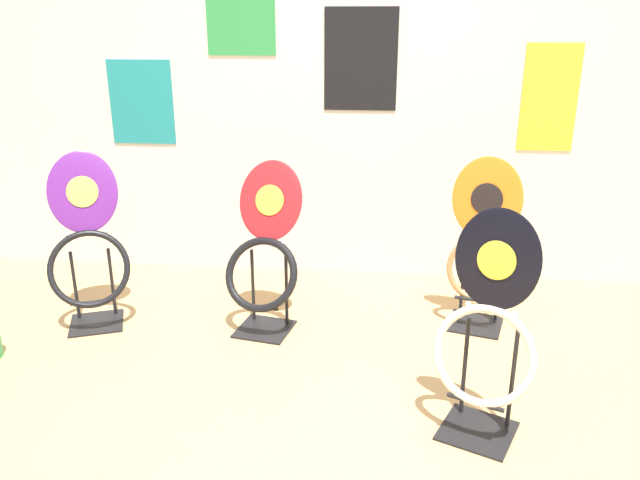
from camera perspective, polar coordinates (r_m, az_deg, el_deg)
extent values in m
cube|color=silver|center=(3.92, 4.03, 15.18)|extent=(8.00, 0.06, 2.60)
cube|color=#2D8E47|center=(3.97, -7.29, 19.96)|extent=(0.42, 0.01, 0.49)
cube|color=yellow|center=(4.01, 20.25, 12.09)|extent=(0.32, 0.01, 0.63)
cube|color=teal|center=(4.19, -16.01, 12.01)|extent=(0.41, 0.01, 0.52)
cube|color=black|center=(3.88, 3.75, 16.13)|extent=(0.44, 0.01, 0.60)
cube|color=black|center=(3.70, -19.73, -7.15)|extent=(0.36, 0.36, 0.01)
cylinder|color=black|center=(3.71, -21.51, -3.86)|extent=(0.02, 0.02, 0.39)
cylinder|color=black|center=(3.69, -18.49, -3.61)|extent=(0.02, 0.02, 0.39)
cylinder|color=black|center=(3.56, -20.09, -5.35)|extent=(0.22, 0.10, 0.02)
torus|color=black|center=(3.55, -20.35, -2.48)|extent=(0.48, 0.37, 0.39)
ellipsoid|color=#60237F|center=(3.59, -20.88, 4.13)|extent=(0.40, 0.29, 0.43)
ellipsoid|color=#E5CC4C|center=(3.57, -20.91, 4.15)|extent=(0.17, 0.12, 0.16)
sphere|color=silver|center=(3.59, -22.15, 0.46)|extent=(0.02, 0.02, 0.02)
sphere|color=silver|center=(3.57, -18.98, 0.75)|extent=(0.02, 0.02, 0.02)
cube|color=black|center=(3.43, -5.10, -8.11)|extent=(0.33, 0.33, 0.01)
cylinder|color=black|center=(3.45, -6.16, -4.10)|extent=(0.02, 0.02, 0.41)
cylinder|color=black|center=(3.38, -3.09, -4.51)|extent=(0.02, 0.02, 0.41)
cylinder|color=black|center=(3.29, -5.69, -6.08)|extent=(0.22, 0.06, 0.02)
torus|color=black|center=(3.27, -5.41, -3.15)|extent=(0.44, 0.31, 0.37)
ellipsoid|color=#AD1E23|center=(3.30, -4.54, 3.63)|extent=(0.38, 0.23, 0.41)
ellipsoid|color=yellow|center=(3.28, -4.64, 3.65)|extent=(0.17, 0.09, 0.16)
sphere|color=silver|center=(3.33, -6.45, 0.08)|extent=(0.02, 0.02, 0.02)
sphere|color=silver|center=(3.26, -3.33, -0.25)|extent=(0.02, 0.02, 0.02)
cube|color=black|center=(2.74, 14.16, -16.56)|extent=(0.37, 0.37, 0.01)
cylinder|color=black|center=(2.71, 13.09, -11.19)|extent=(0.02, 0.02, 0.44)
cylinder|color=black|center=(2.67, 17.18, -12.06)|extent=(0.02, 0.02, 0.44)
cylinder|color=black|center=(2.57, 14.00, -14.21)|extent=(0.21, 0.11, 0.02)
torus|color=beige|center=(2.53, 14.70, -10.23)|extent=(0.43, 0.30, 0.40)
ellipsoid|color=black|center=(2.44, 15.91, -1.73)|extent=(0.32, 0.19, 0.40)
ellipsoid|color=yellow|center=(2.42, 15.83, -1.81)|extent=(0.14, 0.08, 0.15)
sphere|color=silver|center=(2.51, 13.40, -5.74)|extent=(0.02, 0.02, 0.02)
sphere|color=silver|center=(2.48, 17.38, -6.52)|extent=(0.02, 0.02, 0.02)
cube|color=black|center=(3.58, 13.98, -7.45)|extent=(0.34, 0.34, 0.01)
cylinder|color=black|center=(3.58, 12.92, -3.45)|extent=(0.02, 0.02, 0.43)
cylinder|color=black|center=(3.56, 16.04, -3.85)|extent=(0.02, 0.02, 0.43)
cylinder|color=black|center=(3.43, 14.04, -5.35)|extent=(0.22, 0.08, 0.02)
torus|color=#9E7042|center=(3.42, 14.38, -2.61)|extent=(0.37, 0.21, 0.35)
ellipsoid|color=orange|center=(3.36, 15.04, 3.67)|extent=(0.36, 0.15, 0.44)
ellipsoid|color=black|center=(3.34, 15.01, 3.62)|extent=(0.16, 0.06, 0.17)
sphere|color=silver|center=(3.42, 13.04, 0.24)|extent=(0.02, 0.02, 0.02)
sphere|color=silver|center=(3.40, 16.34, -0.17)|extent=(0.02, 0.02, 0.02)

